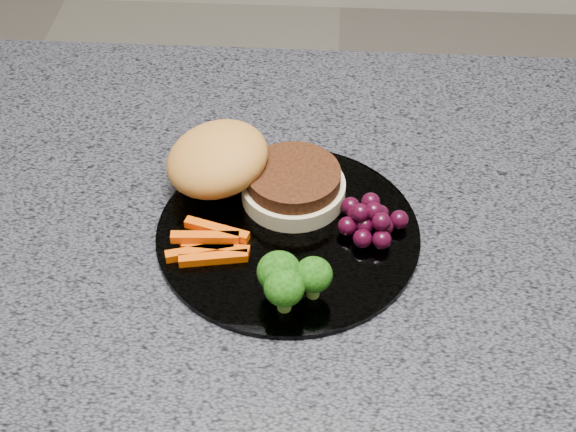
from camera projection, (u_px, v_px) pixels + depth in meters
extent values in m
cube|color=#45464E|center=(351.00, 226.00, 0.83)|extent=(1.20, 0.60, 0.04)
cylinder|color=white|center=(288.00, 233.00, 0.79)|extent=(0.26, 0.26, 0.01)
cylinder|color=beige|center=(293.00, 190.00, 0.82)|extent=(0.11, 0.11, 0.02)
cylinder|color=#421E0C|center=(293.00, 177.00, 0.81)|extent=(0.10, 0.10, 0.02)
ellipsoid|color=#AC672B|center=(218.00, 164.00, 0.82)|extent=(0.11, 0.11, 0.06)
cube|color=#D34703|center=(213.00, 239.00, 0.77)|extent=(0.07, 0.02, 0.01)
cube|color=#D34703|center=(216.00, 249.00, 0.77)|extent=(0.07, 0.01, 0.01)
cube|color=#D34703|center=(200.00, 252.00, 0.76)|extent=(0.07, 0.03, 0.01)
cube|color=#D34703|center=(217.00, 230.00, 0.77)|extent=(0.07, 0.03, 0.01)
cube|color=#D34703|center=(205.00, 237.00, 0.76)|extent=(0.07, 0.01, 0.01)
cube|color=#D34703|center=(213.00, 258.00, 0.76)|extent=(0.07, 0.02, 0.01)
cylinder|color=#58822F|center=(279.00, 287.00, 0.73)|extent=(0.01, 0.01, 0.02)
ellipsoid|color=#123306|center=(279.00, 272.00, 0.71)|extent=(0.04, 0.04, 0.04)
cylinder|color=#58822F|center=(313.00, 289.00, 0.72)|extent=(0.01, 0.01, 0.02)
ellipsoid|color=#123306|center=(313.00, 275.00, 0.71)|extent=(0.03, 0.03, 0.03)
cylinder|color=#58822F|center=(284.00, 302.00, 0.71)|extent=(0.01, 0.01, 0.02)
ellipsoid|color=#123306|center=(284.00, 287.00, 0.70)|extent=(0.04, 0.04, 0.03)
sphere|color=black|center=(365.00, 225.00, 0.78)|extent=(0.02, 0.02, 0.02)
sphere|color=black|center=(384.00, 227.00, 0.78)|extent=(0.02, 0.02, 0.02)
sphere|color=black|center=(380.00, 214.00, 0.79)|extent=(0.02, 0.02, 0.02)
sphere|color=black|center=(356.00, 213.00, 0.79)|extent=(0.02, 0.02, 0.02)
sphere|color=black|center=(347.00, 226.00, 0.78)|extent=(0.02, 0.02, 0.02)
sphere|color=black|center=(362.00, 239.00, 0.77)|extent=(0.02, 0.02, 0.02)
sphere|color=black|center=(382.00, 240.00, 0.77)|extent=(0.02, 0.02, 0.02)
sphere|color=black|center=(399.00, 220.00, 0.79)|extent=(0.02, 0.02, 0.02)
sphere|color=black|center=(351.00, 206.00, 0.80)|extent=(0.02, 0.02, 0.02)
sphere|color=black|center=(374.00, 211.00, 0.78)|extent=(0.02, 0.02, 0.02)
sphere|color=black|center=(360.00, 212.00, 0.77)|extent=(0.02, 0.02, 0.02)
sphere|color=black|center=(381.00, 221.00, 0.76)|extent=(0.02, 0.02, 0.02)
sphere|color=black|center=(371.00, 202.00, 0.78)|extent=(0.02, 0.02, 0.02)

